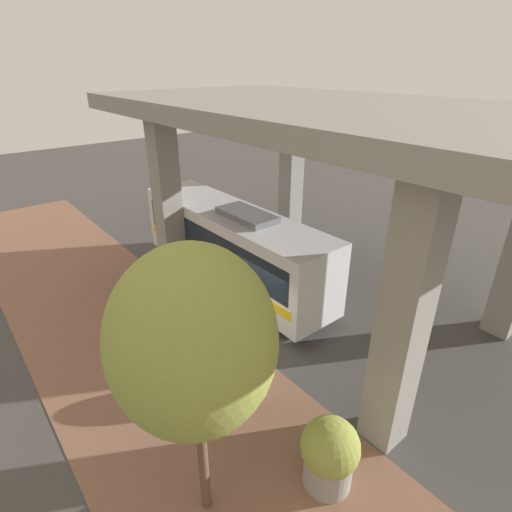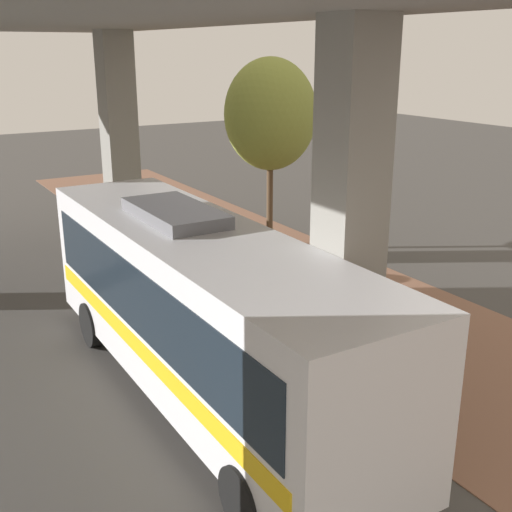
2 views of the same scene
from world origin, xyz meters
TOP-DOWN VIEW (x-y plane):
  - ground_plane at (0.00, 0.00)m, footprint 80.00×80.00m
  - sidewalk_strip at (-3.00, 0.00)m, footprint 6.00×40.00m
  - overpass at (4.00, 0.00)m, footprint 9.40×18.82m
  - bus at (2.17, 3.29)m, footprint 2.54×10.10m
  - fire_hydrant at (-1.45, -0.34)m, footprint 0.39×0.19m
  - planter_front at (-1.64, 1.54)m, footprint 1.07×1.07m
  - planter_middle at (-1.58, -5.39)m, footprint 1.31×1.31m
  - planter_back at (-1.23, -2.07)m, footprint 1.22×1.22m
  - street_tree_near at (-3.99, -4.11)m, footprint 2.91×2.91m

SIDE VIEW (x-z plane):
  - ground_plane at x=0.00m, z-range 0.00..0.00m
  - sidewalk_strip at x=-3.00m, z-range 0.00..0.02m
  - fire_hydrant at x=-1.45m, z-range 0.01..1.06m
  - planter_front at x=-1.64m, z-range 0.03..1.59m
  - planter_back at x=-1.23m, z-range 0.01..1.74m
  - planter_middle at x=-1.58m, z-range 0.03..1.84m
  - bus at x=2.17m, z-range 0.15..3.68m
  - street_tree_near at x=-3.99m, z-range 1.32..7.47m
  - overpass at x=4.00m, z-range 2.79..10.27m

